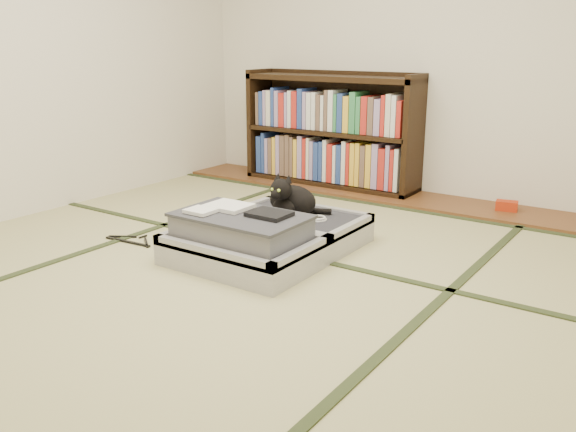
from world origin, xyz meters
The scene contains 9 objects.
floor centered at (0.00, 0.00, 0.00)m, with size 4.50×4.50×0.00m, color tan.
wood_strip centered at (0.00, 2.00, 0.01)m, with size 4.00×0.50×0.02m, color brown.
red_item centered at (0.82, 2.03, 0.06)m, with size 0.15×0.09×0.07m, color #AF2A0E.
tatami_borders centered at (0.00, 0.49, 0.00)m, with size 4.00×4.50×0.01m.
bookcase centered at (-0.69, 2.07, 0.45)m, with size 1.54×0.35×0.99m.
suitcase centered at (-0.09, 0.32, 0.11)m, with size 0.81×1.09×0.32m.
cat centered at (-0.11, 0.61, 0.26)m, with size 0.36×0.36×0.29m.
cable_coil centered at (0.07, 0.64, 0.17)m, with size 0.11×0.11×0.03m.
hanger centered at (-0.92, 0.04, 0.01)m, with size 0.37×0.18×0.01m.
Camera 1 is at (1.92, -2.38, 1.20)m, focal length 38.00 mm.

